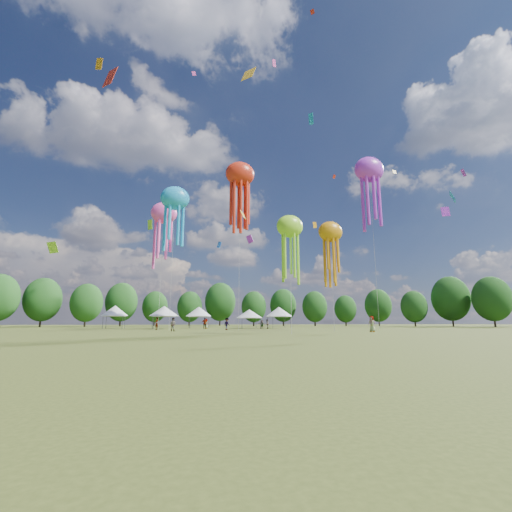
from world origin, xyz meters
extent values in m
plane|color=#384416|center=(0.00, 0.00, 0.00)|extent=(300.00, 300.00, 0.00)
imported|color=gray|center=(-9.45, 37.33, 0.87)|extent=(1.06, 1.00, 1.73)
imported|color=gray|center=(-3.55, 54.19, 0.89)|extent=(0.87, 1.02, 1.77)
imported|color=gray|center=(6.79, 50.61, 0.82)|extent=(0.89, 0.97, 1.63)
imported|color=gray|center=(-1.44, 43.51, 0.90)|extent=(1.32, 1.27, 1.81)
imported|color=gray|center=(-4.00, 52.63, 0.96)|extent=(1.17, 0.60, 1.92)
imported|color=gray|center=(6.15, 51.61, 0.77)|extent=(1.49, 0.96, 1.53)
imported|color=gray|center=(-11.84, 45.79, 0.94)|extent=(0.66, 0.80, 1.87)
imported|color=gray|center=(13.95, 28.59, 0.95)|extent=(1.03, 1.11, 1.90)
cylinder|color=#47474C|center=(-21.37, 56.57, 1.09)|extent=(0.08, 0.08, 2.17)
cylinder|color=#47474C|center=(-21.37, 59.81, 1.09)|extent=(0.08, 0.08, 2.17)
cylinder|color=#47474C|center=(-18.13, 56.57, 1.09)|extent=(0.08, 0.08, 2.17)
cylinder|color=#47474C|center=(-18.13, 59.81, 1.09)|extent=(0.08, 0.08, 2.17)
cube|color=silver|center=(-19.75, 58.19, 2.22)|extent=(3.64, 3.64, 0.10)
cone|color=silver|center=(-19.75, 58.19, 3.21)|extent=(4.74, 4.74, 1.86)
cylinder|color=#47474C|center=(-12.87, 53.66, 1.06)|extent=(0.08, 0.08, 2.12)
cylinder|color=#47474C|center=(-12.87, 57.32, 1.06)|extent=(0.08, 0.08, 2.12)
cylinder|color=#47474C|center=(-9.22, 53.66, 1.06)|extent=(0.08, 0.08, 2.12)
cylinder|color=#47474C|center=(-9.22, 57.32, 1.06)|extent=(0.08, 0.08, 2.12)
cube|color=silver|center=(-11.04, 55.49, 2.17)|extent=(4.05, 4.05, 0.10)
cone|color=silver|center=(-11.04, 55.49, 3.12)|extent=(5.27, 5.27, 1.81)
cylinder|color=#47474C|center=(-6.36, 56.70, 1.07)|extent=(0.08, 0.08, 2.15)
cylinder|color=#47474C|center=(-6.36, 60.11, 1.07)|extent=(0.08, 0.08, 2.15)
cylinder|color=#47474C|center=(-2.95, 56.70, 1.07)|extent=(0.08, 0.08, 2.15)
cylinder|color=#47474C|center=(-2.95, 60.11, 1.07)|extent=(0.08, 0.08, 2.15)
cube|color=silver|center=(-4.66, 58.40, 2.20)|extent=(3.81, 3.81, 0.10)
cone|color=silver|center=(-4.66, 58.40, 3.16)|extent=(4.96, 4.96, 1.84)
cylinder|color=#47474C|center=(3.00, 54.11, 0.93)|extent=(0.08, 0.08, 1.85)
cylinder|color=#47474C|center=(3.00, 57.61, 0.93)|extent=(0.08, 0.08, 1.85)
cylinder|color=#47474C|center=(6.50, 54.11, 0.93)|extent=(0.08, 0.08, 1.85)
cylinder|color=#47474C|center=(6.50, 57.61, 0.93)|extent=(0.08, 0.08, 1.85)
cube|color=silver|center=(4.75, 55.86, 1.90)|extent=(3.90, 3.90, 0.10)
cone|color=silver|center=(4.75, 55.86, 2.75)|extent=(5.07, 5.07, 1.59)
cylinder|color=#47474C|center=(8.56, 52.93, 1.06)|extent=(0.08, 0.08, 2.13)
cylinder|color=#47474C|center=(8.56, 56.42, 1.06)|extent=(0.08, 0.08, 2.13)
cylinder|color=#47474C|center=(12.05, 52.93, 1.06)|extent=(0.08, 0.08, 2.13)
cylinder|color=#47474C|center=(12.05, 56.42, 1.06)|extent=(0.08, 0.08, 2.13)
cube|color=silver|center=(10.31, 54.68, 2.18)|extent=(3.89, 3.89, 0.10)
cone|color=silver|center=(10.31, 54.68, 3.14)|extent=(5.06, 5.06, 1.82)
ellipsoid|color=#1A9CE2|center=(-9.93, 39.38, 18.75)|extent=(4.12, 2.88, 3.50)
cylinder|color=beige|center=(-9.93, 39.38, 9.37)|extent=(0.03, 0.03, 18.75)
ellipsoid|color=red|center=(0.34, 43.41, 25.34)|extent=(4.85, 3.39, 4.12)
cylinder|color=beige|center=(0.34, 43.41, 12.67)|extent=(0.03, 0.03, 25.34)
ellipsoid|color=orange|center=(11.11, 32.95, 13.39)|extent=(3.42, 2.40, 2.91)
cylinder|color=beige|center=(11.11, 32.95, 6.70)|extent=(0.03, 0.03, 13.39)
ellipsoid|color=#FF4BB1|center=(-11.74, 49.82, 19.69)|extent=(4.42, 3.10, 3.76)
cylinder|color=beige|center=(-11.74, 49.82, 9.84)|extent=(0.03, 0.03, 19.69)
ellipsoid|color=#9BF027|center=(1.93, 23.52, 10.98)|extent=(2.82, 1.97, 2.39)
cylinder|color=beige|center=(1.93, 23.52, 5.49)|extent=(0.03, 0.03, 10.98)
ellipsoid|color=#BA32E2|center=(21.12, 38.19, 26.00)|extent=(5.04, 3.53, 4.29)
cylinder|color=beige|center=(21.12, 38.19, 13.00)|extent=(0.03, 0.03, 26.00)
cube|color=#FF4BB1|center=(3.08, 32.25, 37.78)|extent=(0.79, 0.81, 1.20)
cube|color=#BA32E2|center=(7.40, 67.72, 20.36)|extent=(1.70, 1.04, 2.14)
cube|color=red|center=(26.96, 62.10, 35.66)|extent=(0.84, 0.56, 0.89)
cube|color=orange|center=(-20.11, 32.91, 33.67)|extent=(1.07, 1.11, 1.68)
cube|color=gold|center=(-0.26, 37.63, 16.48)|extent=(0.97, 1.23, 1.27)
cube|color=#FF4BB1|center=(-7.30, 58.11, 54.34)|extent=(1.03, 0.06, 1.19)
cube|color=#BA32E2|center=(36.29, 34.55, 25.46)|extent=(1.00, 0.98, 1.42)
cube|color=red|center=(-17.81, 28.92, 29.10)|extent=(1.82, 1.54, 2.61)
cube|color=gold|center=(-1.14, 29.99, 33.45)|extent=(1.99, 1.97, 2.13)
cube|color=#9BF027|center=(-14.81, 61.39, 20.64)|extent=(1.10, 1.50, 2.07)
cube|color=#1A9CE2|center=(15.90, 49.32, 41.44)|extent=(0.83, 2.44, 2.60)
cube|color=#BA32E2|center=(41.89, 45.13, 22.56)|extent=(1.43, 0.91, 2.05)
cube|color=red|center=(11.52, 37.14, 53.47)|extent=(0.78, 0.49, 0.94)
cube|color=orange|center=(23.88, 67.53, 24.85)|extent=(1.33, 0.64, 1.72)
cube|color=gold|center=(22.17, 33.19, 23.49)|extent=(0.58, 0.30, 0.71)
cube|color=#9BF027|center=(-32.43, 62.32, 15.18)|extent=(2.17, 1.36, 2.24)
cube|color=blue|center=(-2.46, 46.73, 13.87)|extent=(0.85, 0.89, 1.00)
cube|color=#1A9CE2|center=(26.92, 27.79, 17.95)|extent=(1.02, 1.48, 1.69)
cylinder|color=#38281C|center=(-40.68, 85.49, 1.71)|extent=(0.44, 0.44, 3.41)
ellipsoid|color=#1C4717|center=(-40.68, 85.49, 6.61)|extent=(8.53, 8.53, 10.66)
cylinder|color=#38281C|center=(-30.60, 85.02, 1.53)|extent=(0.44, 0.44, 3.07)
ellipsoid|color=#1C4717|center=(-30.60, 85.02, 5.94)|extent=(7.66, 7.66, 9.58)
cylinder|color=#38281C|center=(-23.51, 93.33, 1.72)|extent=(0.44, 0.44, 3.43)
ellipsoid|color=#1C4717|center=(-23.51, 93.33, 6.65)|extent=(8.58, 8.58, 10.73)
cylinder|color=#38281C|center=(-14.76, 98.96, 1.47)|extent=(0.44, 0.44, 2.95)
ellipsoid|color=#1C4717|center=(-14.76, 98.96, 5.71)|extent=(7.37, 7.37, 9.21)
cylinder|color=#38281C|center=(-4.70, 95.06, 1.45)|extent=(0.44, 0.44, 2.89)
ellipsoid|color=#1C4717|center=(-4.70, 95.06, 5.61)|extent=(7.23, 7.23, 9.04)
cylinder|color=#38281C|center=(4.91, 99.49, 1.92)|extent=(0.44, 0.44, 3.84)
ellipsoid|color=#1C4717|center=(4.91, 99.49, 7.44)|extent=(9.60, 9.60, 11.99)
cylinder|color=#38281C|center=(13.19, 88.44, 1.42)|extent=(0.44, 0.44, 2.84)
ellipsoid|color=#1C4717|center=(13.19, 88.44, 5.51)|extent=(7.11, 7.11, 8.89)
cylinder|color=#38281C|center=(22.93, 91.04, 1.58)|extent=(0.44, 0.44, 3.16)
ellipsoid|color=#1C4717|center=(22.93, 91.04, 6.13)|extent=(7.91, 7.91, 9.88)
cylinder|color=#38281C|center=(30.69, 85.29, 1.44)|extent=(0.44, 0.44, 2.88)
ellipsoid|color=#1C4717|center=(30.69, 85.29, 5.59)|extent=(7.21, 7.21, 9.01)
cylinder|color=#38281C|center=(41.52, 87.24, 1.31)|extent=(0.44, 0.44, 2.63)
ellipsoid|color=#1C4717|center=(41.52, 87.24, 5.09)|extent=(6.57, 6.57, 8.22)
cylinder|color=#38281C|center=(50.52, 83.73, 1.56)|extent=(0.44, 0.44, 3.13)
ellipsoid|color=#1C4717|center=(50.52, 83.73, 6.06)|extent=(7.81, 7.81, 9.77)
cylinder|color=#38281C|center=(53.64, 71.81, 1.36)|extent=(0.44, 0.44, 2.72)
ellipsoid|color=#1C4717|center=(53.64, 71.81, 5.27)|extent=(6.80, 6.80, 8.50)
cylinder|color=#38281C|center=(62.96, 68.92, 1.90)|extent=(0.44, 0.44, 3.81)
ellipsoid|color=#1C4717|center=(62.96, 68.92, 7.38)|extent=(9.52, 9.52, 11.90)
cylinder|color=#38281C|center=(66.57, 59.80, 1.76)|extent=(0.44, 0.44, 3.51)
ellipsoid|color=#1C4717|center=(66.57, 59.80, 6.80)|extent=(8.78, 8.78, 10.97)
camera|label=1|loc=(-9.56, -9.40, 1.20)|focal=24.21mm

